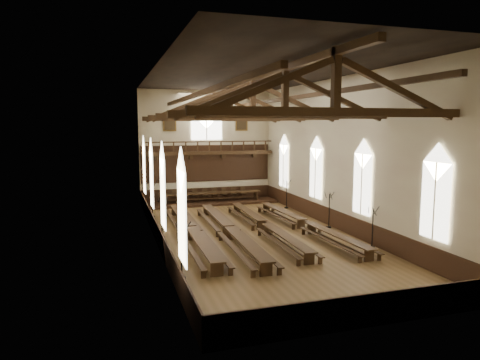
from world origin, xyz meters
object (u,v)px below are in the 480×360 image
(high_table, at_px, (212,194))
(candelabrum_right_near, at_px, (372,235))
(candelabrum_left_near, at_px, (182,262))
(refectory_row_a, at_px, (191,229))
(refectory_row_c, at_px, (265,225))
(candelabrum_right_far, at_px, (287,200))
(refectory_row_d, at_px, (306,224))
(refectory_row_b, at_px, (229,229))
(candelabrum_left_far, at_px, (152,206))
(candelabrum_right_mid, at_px, (329,217))
(candelabrum_left_mid, at_px, (162,226))
(dais, at_px, (212,202))

(high_table, height_order, candelabrum_right_near, candelabrum_right_near)
(candelabrum_left_near, bearing_deg, high_table, 72.41)
(refectory_row_a, xyz_separation_m, high_table, (3.97, 11.09, 0.31))
(refectory_row_c, distance_m, candelabrum_right_far, 8.49)
(refectory_row_d, relative_size, candelabrum_right_near, 5.91)
(refectory_row_a, height_order, candelabrum_right_far, candelabrum_right_far)
(high_table, relative_size, candelabrum_right_far, 3.65)
(refectory_row_b, height_order, candelabrum_left_near, candelabrum_left_near)
(candelabrum_left_far, relative_size, candelabrum_right_far, 1.20)
(refectory_row_d, relative_size, candelabrum_right_mid, 5.74)
(candelabrum_right_far, bearing_deg, refectory_row_d, -103.83)
(refectory_row_a, relative_size, refectory_row_d, 1.04)
(refectory_row_d, bearing_deg, candelabrum_left_near, -145.54)
(candelabrum_left_mid, relative_size, candelabrum_right_near, 1.07)
(candelabrum_right_near, xyz_separation_m, candelabrum_right_far, (0.00, 12.19, 0.01))
(dais, relative_size, candelabrum_left_mid, 4.51)
(candelabrum_left_near, bearing_deg, refectory_row_a, 76.00)
(refectory_row_d, relative_size, dais, 1.23)
(dais, xyz_separation_m, candelabrum_right_far, (5.43, -3.93, 0.64))
(refectory_row_a, bearing_deg, high_table, 70.28)
(candelabrum_right_near, bearing_deg, candelabrum_left_near, -171.00)
(high_table, bearing_deg, refectory_row_d, -72.87)
(candelabrum_left_far, bearing_deg, refectory_row_b, -61.86)
(refectory_row_d, bearing_deg, candelabrum_right_far, 76.17)
(candelabrum_right_mid, bearing_deg, refectory_row_c, 179.15)
(high_table, relative_size, candelabrum_right_mid, 3.58)
(high_table, height_order, candelabrum_left_mid, candelabrum_left_mid)
(dais, height_order, candelabrum_right_near, candelabrum_right_near)
(refectory_row_b, distance_m, refectory_row_d, 5.27)
(refectory_row_c, height_order, refectory_row_d, refectory_row_c)
(candelabrum_left_near, bearing_deg, refectory_row_c, 46.20)
(candelabrum_left_mid, distance_m, candelabrum_right_far, 12.91)
(high_table, height_order, candelabrum_right_far, candelabrum_right_far)
(refectory_row_d, distance_m, candelabrum_left_far, 11.72)
(refectory_row_d, distance_m, candelabrum_right_far, 7.85)
(refectory_row_a, relative_size, refectory_row_b, 1.00)
(refectory_row_a, height_order, refectory_row_c, refectory_row_a)
(refectory_row_d, xyz_separation_m, dais, (-3.56, 11.55, -0.42))
(refectory_row_d, height_order, dais, refectory_row_d)
(candelabrum_right_near, bearing_deg, high_table, 108.63)
(candelabrum_left_near, bearing_deg, refectory_row_d, 34.46)
(candelabrum_left_near, bearing_deg, candelabrum_left_mid, 90.00)
(refectory_row_c, xyz_separation_m, candelabrum_right_far, (4.58, 7.15, 0.21))
(refectory_row_c, relative_size, dais, 1.23)
(candelabrum_left_near, bearing_deg, candelabrum_right_near, 9.00)
(dais, bearing_deg, refectory_row_d, -72.87)
(dais, height_order, candelabrum_right_mid, candelabrum_right_mid)
(candelabrum_left_far, xyz_separation_m, candelabrum_right_mid, (11.10, -6.83, -0.13))
(candelabrum_left_near, relative_size, candelabrum_right_mid, 1.08)
(candelabrum_right_near, bearing_deg, dais, 108.63)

